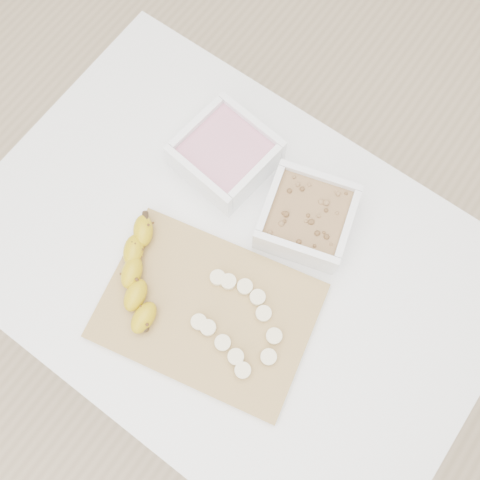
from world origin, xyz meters
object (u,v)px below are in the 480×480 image
Objects in this scene: bowl_granola at (307,217)px; cutting_board at (208,311)px; bowl_yogurt at (226,154)px; banana at (139,276)px; table at (232,274)px.

bowl_granola is 0.53× the size of cutting_board.
bowl_granola is at bearing 78.78° from cutting_board.
bowl_yogurt is 0.20m from bowl_granola.
banana is (-0.18, -0.27, -0.01)m from bowl_granola.
bowl_granola is 0.93× the size of banana.
banana is at bearing -124.11° from bowl_granola.
cutting_board is at bearing -101.22° from bowl_granola.
bowl_yogurt reaches higher than bowl_granola.
table is at bearing 102.31° from cutting_board.
bowl_yogurt is 0.30m from cutting_board.
bowl_yogurt reaches higher than cutting_board.
table is at bearing 20.33° from banana.
table is at bearing -51.25° from bowl_yogurt.
banana is at bearing -86.88° from bowl_yogurt.
cutting_board is at bearing -77.69° from table.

